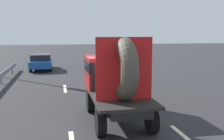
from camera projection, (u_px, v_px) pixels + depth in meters
The scene contains 6 objects.
ground_plane at pixel (113, 118), 10.97m from camera, with size 120.00×120.00×0.00m, color #28282B.
flatbed_truck at pixel (115, 77), 10.94m from camera, with size 2.02×4.63×3.15m.
distant_sedan at pixel (41, 61), 24.40m from camera, with size 1.79×4.18×1.36m.
lane_dash_left_far at pixel (65, 89), 16.55m from camera, with size 2.26×0.16×0.01m, color beige.
lane_dash_right_near at pixel (188, 140), 8.79m from camera, with size 2.65×0.16×0.01m, color beige.
lane_dash_right_far at pixel (124, 87), 17.13m from camera, with size 2.75×0.16×0.01m, color beige.
Camera 1 is at (-2.05, -10.41, 3.35)m, focal length 45.51 mm.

